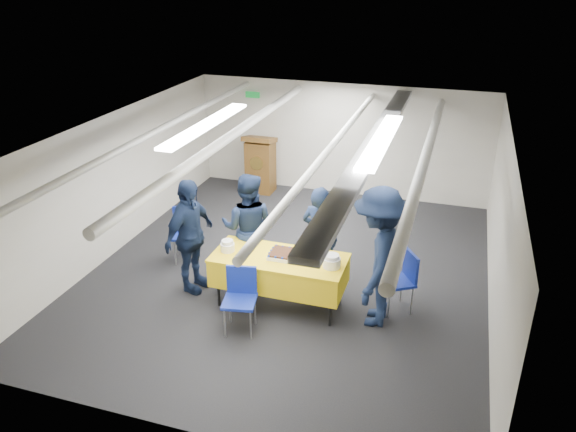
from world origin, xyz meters
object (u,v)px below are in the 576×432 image
object	(u,v)px
serving_table	(279,270)
sailor_a	(319,237)
sailor_d	(378,258)
sheet_cake	(286,254)
sailor_c	(190,236)
chair_right	(403,275)
sailor_b	(248,227)
chair_near	(241,293)
chair_left	(186,228)
podium	(260,164)

from	to	relation	value
serving_table	sailor_a	world-z (taller)	sailor_a
serving_table	sailor_d	xyz separation A→B (m)	(1.35, 0.03, 0.41)
sheet_cake	sailor_c	size ratio (longest dim) A/B	0.27
serving_table	chair_right	size ratio (longest dim) A/B	2.14
serving_table	sailor_b	size ratio (longest dim) A/B	1.09
sailor_b	sailor_d	size ratio (longest dim) A/B	0.88
serving_table	chair_near	world-z (taller)	chair_near
sheet_cake	chair_near	bearing A→B (deg)	-120.42
chair_right	sailor_a	size ratio (longest dim) A/B	0.55
chair_right	sailor_d	xyz separation A→B (m)	(-0.31, -0.40, 0.44)
chair_near	sailor_b	world-z (taller)	sailor_b
sheet_cake	sailor_b	bearing A→B (deg)	144.04
chair_left	sailor_d	bearing A→B (deg)	-14.77
chair_near	serving_table	bearing A→B (deg)	64.71
sailor_c	sailor_d	distance (m)	2.72
sailor_b	chair_left	bearing A→B (deg)	-21.84
sailor_c	sailor_b	bearing A→B (deg)	-39.08
sailor_a	serving_table	bearing A→B (deg)	76.54
sheet_cake	sailor_b	size ratio (longest dim) A/B	0.27
chair_near	sailor_c	xyz separation A→B (m)	(-1.05, 0.69, 0.33)
chair_near	sailor_a	world-z (taller)	sailor_a
chair_right	chair_left	distance (m)	3.58
chair_near	sailor_b	bearing A→B (deg)	106.69
podium	chair_left	bearing A→B (deg)	-92.88
sheet_cake	sailor_a	world-z (taller)	sailor_a
chair_right	sailor_c	bearing A→B (deg)	-172.52
chair_left	sailor_c	xyz separation A→B (m)	(0.53, -0.86, 0.33)
serving_table	chair_near	bearing A→B (deg)	-115.29
chair_near	sailor_c	distance (m)	1.30
serving_table	sailor_b	bearing A→B (deg)	139.46
serving_table	sailor_a	xyz separation A→B (m)	(0.39, 0.72, 0.23)
sheet_cake	podium	xyz separation A→B (m)	(-1.83, 3.97, -0.20)
sheet_cake	chair_left	size ratio (longest dim) A/B	0.53
sheet_cake	sailor_c	world-z (taller)	sailor_c
chair_right	podium	bearing A→B (deg)	133.63
sailor_b	sailor_c	world-z (taller)	sailor_c
chair_near	sailor_b	xyz separation A→B (m)	(-0.38, 1.25, 0.32)
serving_table	sheet_cake	bearing A→B (deg)	14.92
sailor_c	podium	bearing A→B (deg)	16.72
serving_table	podium	world-z (taller)	podium
podium	sailor_b	bearing A→B (deg)	-72.78
chair_right	sailor_d	size ratio (longest dim) A/B	0.45
serving_table	chair_right	world-z (taller)	chair_right
sheet_cake	sailor_d	world-z (taller)	sailor_d
sailor_a	sailor_d	bearing A→B (deg)	159.40
serving_table	podium	xyz separation A→B (m)	(-1.74, 3.99, 0.05)
chair_left	sailor_c	distance (m)	1.06
sheet_cake	sailor_d	bearing A→B (deg)	0.21
chair_near	sailor_a	bearing A→B (deg)	63.11
sailor_d	serving_table	bearing A→B (deg)	-88.44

